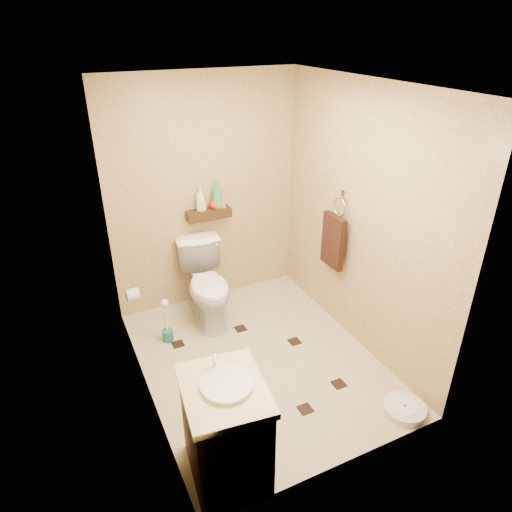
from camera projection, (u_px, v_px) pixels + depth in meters
ground at (258, 360)px, 4.21m from camera, size 2.50×2.50×0.00m
wall_back at (205, 195)px, 4.65m from camera, size 2.00×0.04×2.40m
wall_front at (352, 327)px, 2.65m from camera, size 2.00×0.04×2.40m
wall_left at (133, 269)px, 3.27m from camera, size 0.04×2.50×2.40m
wall_right at (360, 222)px, 4.04m from camera, size 0.04×2.50×2.40m
ceiling at (259, 84)px, 3.10m from camera, size 2.00×2.50×0.02m
wall_shelf at (209, 214)px, 4.67m from camera, size 0.46×0.14×0.10m
floor_accents at (262, 362)px, 4.17m from camera, size 1.20×1.36×0.01m
toilet at (207, 284)px, 4.62m from camera, size 0.52×0.83×0.81m
vanity at (226, 430)px, 2.99m from camera, size 0.59×0.69×0.89m
bathroom_scale at (404, 409)px, 3.63m from camera, size 0.37×0.37×0.07m
toilet_brush at (167, 326)px, 4.39m from camera, size 0.11×0.11×0.47m
towel_ring at (334, 239)px, 4.32m from camera, size 0.12×0.30×0.76m
toilet_paper at (133, 294)px, 4.09m from camera, size 0.12×0.11×0.12m
bottle_a at (200, 199)px, 4.56m from camera, size 0.13×0.13×0.24m
bottle_b at (201, 203)px, 4.58m from camera, size 0.10×0.10×0.16m
bottle_c at (214, 202)px, 4.64m from camera, size 0.10×0.10×0.13m
bottle_d at (217, 195)px, 4.62m from camera, size 0.14×0.14×0.28m
bottle_e at (222, 200)px, 4.67m from camera, size 0.09×0.09×0.15m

